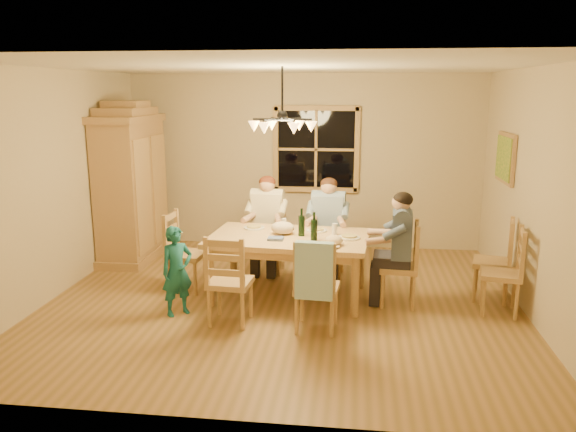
# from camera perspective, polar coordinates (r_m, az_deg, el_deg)

# --- Properties ---
(floor) EXTENTS (5.50, 5.50, 0.00)m
(floor) POSITION_cam_1_polar(r_m,az_deg,el_deg) (6.74, -0.54, -8.61)
(floor) COLOR olive
(floor) RESTS_ON ground
(ceiling) EXTENTS (5.50, 5.00, 0.02)m
(ceiling) POSITION_cam_1_polar(r_m,az_deg,el_deg) (6.29, -0.59, 14.98)
(ceiling) COLOR white
(ceiling) RESTS_ON wall_back
(wall_back) EXTENTS (5.50, 0.02, 2.70)m
(wall_back) POSITION_cam_1_polar(r_m,az_deg,el_deg) (8.84, 1.57, 5.53)
(wall_back) COLOR #C5B18C
(wall_back) RESTS_ON floor
(wall_left) EXTENTS (0.02, 5.00, 2.70)m
(wall_left) POSITION_cam_1_polar(r_m,az_deg,el_deg) (7.26, -22.64, 3.01)
(wall_left) COLOR #C5B18C
(wall_left) RESTS_ON floor
(wall_right) EXTENTS (0.02, 5.00, 2.70)m
(wall_right) POSITION_cam_1_polar(r_m,az_deg,el_deg) (6.61, 23.81, 2.04)
(wall_right) COLOR #C5B18C
(wall_right) RESTS_ON floor
(window) EXTENTS (1.30, 0.06, 1.30)m
(window) POSITION_cam_1_polar(r_m,az_deg,el_deg) (8.76, 2.87, 6.78)
(window) COLOR black
(window) RESTS_ON wall_back
(painting) EXTENTS (0.06, 0.78, 0.64)m
(painting) POSITION_cam_1_polar(r_m,az_deg,el_deg) (7.71, 21.21, 5.51)
(painting) COLOR #996E42
(painting) RESTS_ON wall_right
(chandelier) EXTENTS (0.77, 0.68, 0.71)m
(chandelier) POSITION_cam_1_polar(r_m,az_deg,el_deg) (6.29, -0.58, 9.31)
(chandelier) COLOR black
(chandelier) RESTS_ON ceiling
(armoire) EXTENTS (0.66, 1.40, 2.30)m
(armoire) POSITION_cam_1_polar(r_m,az_deg,el_deg) (8.50, -15.61, 2.78)
(armoire) COLOR #996E42
(armoire) RESTS_ON floor
(dining_table) EXTENTS (1.94, 1.27, 0.76)m
(dining_table) POSITION_cam_1_polar(r_m,az_deg,el_deg) (6.67, 0.07, -2.86)
(dining_table) COLOR tan
(dining_table) RESTS_ON floor
(chair_far_left) EXTENTS (0.47, 0.45, 0.99)m
(chair_far_left) POSITION_cam_1_polar(r_m,az_deg,el_deg) (7.69, -2.09, -3.54)
(chair_far_left) COLOR #A77D4A
(chair_far_left) RESTS_ON floor
(chair_far_right) EXTENTS (0.47, 0.45, 0.99)m
(chair_far_right) POSITION_cam_1_polar(r_m,az_deg,el_deg) (7.55, 4.05, -3.86)
(chair_far_right) COLOR #A77D4A
(chair_far_right) RESTS_ON floor
(chair_near_left) EXTENTS (0.47, 0.45, 0.99)m
(chair_near_left) POSITION_cam_1_polar(r_m,az_deg,el_deg) (6.08, -5.88, -8.05)
(chair_near_left) COLOR #A77D4A
(chair_near_left) RESTS_ON floor
(chair_near_right) EXTENTS (0.47, 0.45, 0.99)m
(chair_near_right) POSITION_cam_1_polar(r_m,az_deg,el_deg) (5.89, 2.92, -8.70)
(chair_near_right) COLOR #A77D4A
(chair_near_right) RESTS_ON floor
(chair_end_left) EXTENTS (0.45, 0.47, 0.99)m
(chair_end_left) POSITION_cam_1_polar(r_m,az_deg,el_deg) (7.12, -10.23, -5.06)
(chair_end_left) COLOR #A77D4A
(chair_end_left) RESTS_ON floor
(chair_end_right) EXTENTS (0.45, 0.47, 0.99)m
(chair_end_right) POSITION_cam_1_polar(r_m,az_deg,el_deg) (6.66, 11.11, -6.34)
(chair_end_right) COLOR #A77D4A
(chair_end_right) RESTS_ON floor
(adult_woman) EXTENTS (0.41, 0.45, 0.87)m
(adult_woman) POSITION_cam_1_polar(r_m,az_deg,el_deg) (7.56, -2.12, 0.39)
(adult_woman) COLOR beige
(adult_woman) RESTS_ON floor
(adult_plaid_man) EXTENTS (0.41, 0.45, 0.87)m
(adult_plaid_man) POSITION_cam_1_polar(r_m,az_deg,el_deg) (7.41, 4.11, 0.13)
(adult_plaid_man) COLOR #315687
(adult_plaid_man) RESTS_ON floor
(adult_slate_man) EXTENTS (0.45, 0.41, 0.87)m
(adult_slate_man) POSITION_cam_1_polar(r_m,az_deg,el_deg) (6.51, 11.31, -1.86)
(adult_slate_man) COLOR #475571
(adult_slate_man) RESTS_ON floor
(towel) EXTENTS (0.39, 0.13, 0.58)m
(towel) POSITION_cam_1_polar(r_m,az_deg,el_deg) (5.58, 2.69, -5.60)
(towel) COLOR #98C0CD
(towel) RESTS_ON chair_near_right
(wine_bottle_a) EXTENTS (0.08, 0.08, 0.33)m
(wine_bottle_a) POSITION_cam_1_polar(r_m,az_deg,el_deg) (6.61, 1.38, -0.63)
(wine_bottle_a) COLOR black
(wine_bottle_a) RESTS_ON dining_table
(wine_bottle_b) EXTENTS (0.08, 0.08, 0.33)m
(wine_bottle_b) POSITION_cam_1_polar(r_m,az_deg,el_deg) (6.43, 2.66, -1.04)
(wine_bottle_b) COLOR black
(wine_bottle_b) RESTS_ON dining_table
(plate_woman) EXTENTS (0.26, 0.26, 0.02)m
(plate_woman) POSITION_cam_1_polar(r_m,az_deg,el_deg) (7.01, -3.46, -1.20)
(plate_woman) COLOR white
(plate_woman) RESTS_ON dining_table
(plate_plaid) EXTENTS (0.26, 0.26, 0.02)m
(plate_plaid) POSITION_cam_1_polar(r_m,az_deg,el_deg) (6.87, 2.91, -1.47)
(plate_plaid) COLOR white
(plate_plaid) RESTS_ON dining_table
(plate_slate) EXTENTS (0.26, 0.26, 0.02)m
(plate_slate) POSITION_cam_1_polar(r_m,az_deg,el_deg) (6.57, 6.22, -2.19)
(plate_slate) COLOR white
(plate_slate) RESTS_ON dining_table
(wine_glass_a) EXTENTS (0.06, 0.06, 0.14)m
(wine_glass_a) POSITION_cam_1_polar(r_m,az_deg,el_deg) (6.94, -0.42, -0.80)
(wine_glass_a) COLOR silver
(wine_glass_a) RESTS_ON dining_table
(wine_glass_b) EXTENTS (0.06, 0.06, 0.14)m
(wine_glass_b) POSITION_cam_1_polar(r_m,az_deg,el_deg) (6.70, 4.76, -1.34)
(wine_glass_b) COLOR silver
(wine_glass_b) RESTS_ON dining_table
(cap) EXTENTS (0.20, 0.20, 0.11)m
(cap) POSITION_cam_1_polar(r_m,az_deg,el_deg) (6.26, 4.68, -2.47)
(cap) COLOR #D1B68B
(cap) RESTS_ON dining_table
(napkin) EXTENTS (0.19, 0.15, 0.03)m
(napkin) POSITION_cam_1_polar(r_m,az_deg,el_deg) (6.47, -1.27, -2.31)
(napkin) COLOR #526398
(napkin) RESTS_ON dining_table
(cloth_bundle) EXTENTS (0.28, 0.22, 0.15)m
(cloth_bundle) POSITION_cam_1_polar(r_m,az_deg,el_deg) (6.71, -0.54, -1.21)
(cloth_bundle) COLOR #C7B090
(cloth_bundle) RESTS_ON dining_table
(child) EXTENTS (0.43, 0.43, 1.01)m
(child) POSITION_cam_1_polar(r_m,az_deg,el_deg) (6.32, -11.20, -5.50)
(child) COLOR #18636C
(child) RESTS_ON floor
(chair_spare_front) EXTENTS (0.49, 0.51, 0.99)m
(chair_spare_front) POSITION_cam_1_polar(r_m,az_deg,el_deg) (6.73, 20.69, -6.75)
(chair_spare_front) COLOR #A77D4A
(chair_spare_front) RESTS_ON floor
(chair_spare_back) EXTENTS (0.51, 0.53, 0.99)m
(chair_spare_back) POSITION_cam_1_polar(r_m,az_deg,el_deg) (7.12, 19.91, -5.64)
(chair_spare_back) COLOR #A77D4A
(chair_spare_back) RESTS_ON floor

